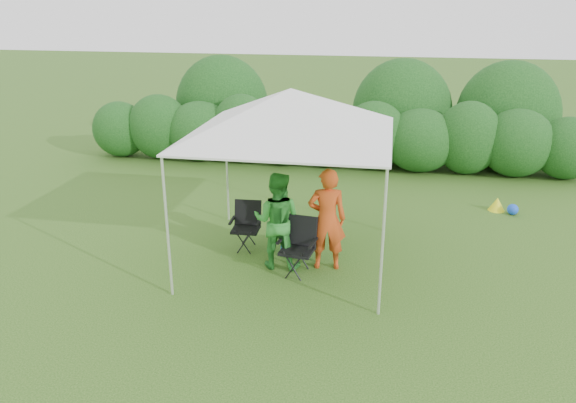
% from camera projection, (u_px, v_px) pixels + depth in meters
% --- Properties ---
extents(ground, '(70.00, 70.00, 0.00)m').
position_uv_depth(ground, '(285.00, 272.00, 8.93)').
color(ground, '#3D6620').
extents(hedge, '(12.84, 1.53, 1.80)m').
position_uv_depth(hedge, '(329.00, 135.00, 14.19)').
color(hedge, '#1E521A').
rests_on(hedge, ground).
extents(canopy, '(3.10, 3.10, 2.83)m').
position_uv_depth(canopy, '(291.00, 112.00, 8.55)').
color(canopy, silver).
rests_on(canopy, ground).
extents(chair_right, '(0.61, 0.57, 0.90)m').
position_uv_depth(chair_right, '(299.00, 242.00, 8.78)').
color(chair_right, black).
rests_on(chair_right, ground).
extents(chair_left, '(0.53, 0.48, 0.83)m').
position_uv_depth(chair_left, '(247.00, 222.00, 9.67)').
color(chair_left, black).
rests_on(chair_left, ground).
extents(man, '(0.66, 0.49, 1.67)m').
position_uv_depth(man, '(327.00, 219.00, 8.81)').
color(man, '#C44116').
rests_on(man, ground).
extents(woman, '(0.79, 0.63, 1.59)m').
position_uv_depth(woman, '(277.00, 220.00, 8.87)').
color(woman, '#2C892F').
rests_on(woman, ground).
extents(cooler, '(0.53, 0.41, 0.41)m').
position_uv_depth(cooler, '(297.00, 242.00, 9.52)').
color(cooler, '#246AA6').
rests_on(cooler, ground).
extents(bottle, '(0.06, 0.06, 0.23)m').
position_uv_depth(bottle, '(300.00, 226.00, 9.36)').
color(bottle, '#592D0C').
rests_on(bottle, cooler).
extents(lawn_toy, '(0.55, 0.46, 0.28)m').
position_uv_depth(lawn_toy, '(501.00, 205.00, 11.40)').
color(lawn_toy, yellow).
rests_on(lawn_toy, ground).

